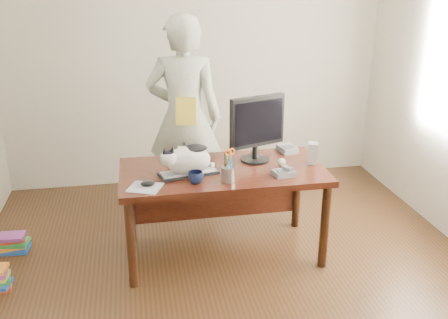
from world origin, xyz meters
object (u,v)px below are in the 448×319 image
Objects in this scene: monitor at (257,125)px; mouse at (148,184)px; keyboard at (189,173)px; pen_cup at (228,172)px; speaker at (313,153)px; baseball at (282,162)px; cat at (186,159)px; coffee_mug at (196,177)px; book_pile_b at (13,243)px; desk at (221,183)px; phone at (284,172)px; book_stack at (187,153)px; calculator at (287,149)px; person at (184,118)px.

monitor reaches higher than mouse.
keyboard is 0.33m from pen_cup.
baseball is (-0.26, -0.02, -0.05)m from speaker.
cat reaches higher than coffee_mug.
speaker reaches higher than mouse.
coffee_mug reaches higher than book_pile_b.
keyboard is at bearing 101.05° from coffee_mug.
desk is 0.55m from phone.
phone is 0.36m from speaker.
cat is 1.69× the size of book_pile_b.
book_stack is (0.00, 0.57, -0.01)m from coffee_mug.
desk is at bearing 169.22° from monitor.
coffee_mug is (-0.54, -0.35, -0.26)m from monitor.
pen_cup reaches higher than baseball.
calculator is at bearing 65.48° from baseball.
phone is (0.44, -0.29, 0.17)m from desk.
person is (0.03, 0.50, 0.16)m from book_stack.
cat is 0.23× the size of person.
person is (0.07, 0.90, 0.18)m from keyboard.
phone is at bearing -100.34° from baseball.
person is 7.31× the size of book_pile_b.
pen_cup reaches higher than keyboard.
coffee_mug is 1.01m from calculator.
mouse is (-0.30, -0.17, -0.11)m from cat.
baseball is at bearing -8.69° from cat.
mouse is at bearing -27.28° from book_pile_b.
person reaches higher than keyboard.
pen_cup is 1.96m from book_pile_b.
mouse is at bearing -148.30° from speaker.
mouse is 0.67× the size of phone.
pen_cup is 1.10m from person.
speaker is 0.81× the size of book_stack.
phone is at bearing -32.76° from book_stack.
monitor is 0.64m from book_stack.
book_stack is 0.84× the size of book_pile_b.
book_pile_b is (-1.48, 0.01, -0.71)m from book_stack.
baseball is at bearing -123.68° from calculator.
desk is 14.25× the size of coffee_mug.
mouse is 1.08m from baseball.
keyboard is 0.97m from calculator.
baseball is at bearing 15.95° from coffee_mug.
calculator is at bearing 10.40° from cat.
person reaches higher than mouse.
mouse reaches higher than desk.
monitor is (0.30, 0.04, 0.45)m from desk.
person is at bearing 127.99° from baseball.
baseball is (1.06, 0.20, 0.01)m from mouse.
phone is at bearing 23.75° from mouse.
mouse is at bearing -165.41° from calculator.
calculator is at bearing 159.62° from person.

